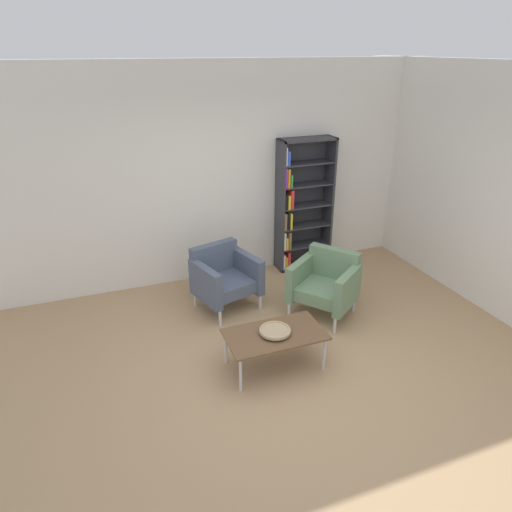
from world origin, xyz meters
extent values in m
plane|color=tan|center=(0.00, 0.00, 0.00)|extent=(8.32, 8.32, 0.00)
cube|color=silver|center=(0.00, 2.46, 1.45)|extent=(6.40, 0.12, 2.90)
cube|color=silver|center=(2.86, 0.60, 1.45)|extent=(0.12, 5.20, 2.90)
cube|color=#333338|center=(0.85, 2.23, 0.95)|extent=(0.03, 0.30, 1.90)
cube|color=#333338|center=(1.62, 2.23, 0.95)|extent=(0.03, 0.30, 1.90)
cube|color=#333338|center=(1.24, 2.23, 1.89)|extent=(0.80, 0.30, 0.03)
cube|color=#333338|center=(1.24, 2.23, 0.01)|extent=(0.80, 0.30, 0.03)
cube|color=#333338|center=(1.24, 2.37, 0.95)|extent=(0.80, 0.02, 1.90)
cube|color=#333338|center=(1.24, 2.23, 0.34)|extent=(0.76, 0.28, 0.02)
cube|color=#333338|center=(1.24, 2.23, 0.64)|extent=(0.76, 0.28, 0.02)
cube|color=#333338|center=(1.24, 2.23, 0.95)|extent=(0.76, 0.28, 0.02)
cube|color=#333338|center=(1.24, 2.23, 1.26)|extent=(0.76, 0.28, 0.02)
cube|color=#333338|center=(1.24, 2.23, 1.56)|extent=(0.76, 0.28, 0.02)
cube|color=white|center=(0.88, 2.18, 0.15)|extent=(0.03, 0.18, 0.22)
cube|color=orange|center=(0.92, 2.21, 0.13)|extent=(0.04, 0.25, 0.18)
cube|color=red|center=(0.96, 2.22, 0.17)|extent=(0.04, 0.25, 0.25)
cube|color=white|center=(0.88, 2.18, 0.48)|extent=(0.03, 0.17, 0.26)
cube|color=yellow|center=(0.92, 2.18, 0.44)|extent=(0.03, 0.18, 0.18)
cube|color=olive|center=(0.97, 2.20, 0.47)|extent=(0.03, 0.23, 0.25)
cube|color=olive|center=(0.89, 2.21, 0.78)|extent=(0.04, 0.23, 0.24)
cube|color=black|center=(0.94, 2.22, 0.77)|extent=(0.03, 0.25, 0.23)
cube|color=yellow|center=(0.98, 2.20, 0.77)|extent=(0.03, 0.22, 0.24)
cube|color=black|center=(0.89, 2.17, 1.07)|extent=(0.04, 0.17, 0.21)
cube|color=yellow|center=(0.94, 2.22, 1.06)|extent=(0.03, 0.25, 0.19)
cube|color=red|center=(0.98, 2.21, 1.09)|extent=(0.04, 0.25, 0.26)
cube|color=purple|center=(0.88, 2.20, 1.40)|extent=(0.03, 0.22, 0.27)
cube|color=orange|center=(0.92, 2.20, 1.40)|extent=(0.03, 0.21, 0.26)
cube|color=green|center=(0.96, 2.20, 1.36)|extent=(0.02, 0.23, 0.17)
cube|color=white|center=(0.88, 2.21, 1.70)|extent=(0.02, 0.25, 0.24)
cube|color=blue|center=(0.91, 2.19, 1.67)|extent=(0.03, 0.19, 0.19)
cube|color=brown|center=(-0.10, 0.15, 0.39)|extent=(1.00, 0.56, 0.02)
cylinder|color=silver|center=(-0.55, -0.08, 0.19)|extent=(0.03, 0.03, 0.38)
cylinder|color=silver|center=(0.35, -0.08, 0.19)|extent=(0.03, 0.03, 0.38)
cylinder|color=silver|center=(-0.55, 0.38, 0.19)|extent=(0.03, 0.03, 0.38)
cylinder|color=silver|center=(0.35, 0.38, 0.19)|extent=(0.03, 0.03, 0.38)
cylinder|color=tan|center=(-0.10, 0.15, 0.41)|extent=(0.13, 0.13, 0.02)
cylinder|color=tan|center=(-0.10, 0.15, 0.43)|extent=(0.32, 0.32, 0.02)
torus|color=tan|center=(-0.10, 0.15, 0.44)|extent=(0.32, 0.32, 0.02)
cube|color=slate|center=(0.85, 0.88, 0.32)|extent=(0.85, 0.86, 0.16)
cube|color=slate|center=(1.07, 1.04, 0.59)|extent=(0.48, 0.59, 0.38)
cube|color=slate|center=(0.65, 1.12, 0.43)|extent=(0.56, 0.45, 0.46)
cube|color=slate|center=(1.02, 0.62, 0.43)|extent=(0.56, 0.45, 0.46)
cylinder|color=silver|center=(0.42, 0.93, 0.12)|extent=(0.04, 0.04, 0.24)
cylinder|color=silver|center=(0.78, 0.45, 0.12)|extent=(0.04, 0.04, 0.24)
cylinder|color=silver|center=(0.89, 1.28, 0.12)|extent=(0.04, 0.04, 0.24)
cylinder|color=silver|center=(1.25, 0.80, 0.12)|extent=(0.04, 0.04, 0.24)
cube|color=#4C566B|center=(-0.20, 1.46, 0.32)|extent=(0.78, 0.73, 0.16)
cube|color=#4C566B|center=(-0.28, 1.72, 0.59)|extent=(0.65, 0.29, 0.38)
cube|color=#4C566B|center=(-0.49, 1.36, 0.43)|extent=(0.27, 0.62, 0.46)
cube|color=#4C566B|center=(0.10, 1.53, 0.43)|extent=(0.27, 0.62, 0.46)
cylinder|color=silver|center=(-0.40, 1.08, 0.12)|extent=(0.04, 0.04, 0.24)
cylinder|color=silver|center=(0.17, 1.25, 0.12)|extent=(0.04, 0.04, 0.24)
cylinder|color=silver|center=(-0.56, 1.64, 0.12)|extent=(0.04, 0.04, 0.24)
cylinder|color=silver|center=(0.01, 1.80, 0.12)|extent=(0.04, 0.04, 0.24)
camera|label=1|loc=(-1.67, -3.41, 3.03)|focal=32.30mm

